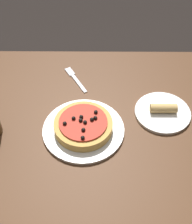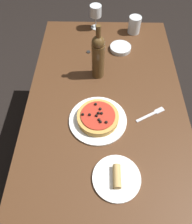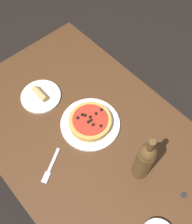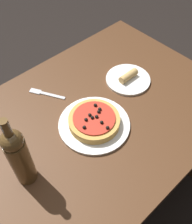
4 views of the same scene
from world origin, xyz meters
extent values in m
plane|color=black|center=(0.00, 0.00, 0.00)|extent=(14.00, 14.00, 0.00)
cube|color=#4C2D19|center=(0.00, 0.00, 0.73)|extent=(1.50, 0.85, 0.03)
cylinder|color=white|center=(-0.11, 0.04, 0.75)|extent=(0.29, 0.29, 0.01)
cylinder|color=gold|center=(-0.11, 0.04, 0.78)|extent=(0.21, 0.21, 0.03)
cylinder|color=#B72D1E|center=(-0.11, 0.04, 0.80)|extent=(0.17, 0.17, 0.01)
sphere|color=black|center=(-0.08, 0.03, 0.80)|extent=(0.01, 0.01, 0.01)
sphere|color=black|center=(-0.16, 0.00, 0.80)|extent=(0.01, 0.01, 0.01)
sphere|color=black|center=(-0.10, 0.02, 0.80)|extent=(0.01, 0.01, 0.01)
sphere|color=black|center=(-0.05, 0.05, 0.80)|extent=(0.01, 0.01, 0.01)
sphere|color=black|center=(-0.15, 0.03, 0.80)|extent=(0.01, 0.01, 0.01)
sphere|color=black|center=(-0.14, 0.03, 0.80)|extent=(0.01, 0.01, 0.01)
sphere|color=black|center=(-0.11, 0.11, 0.80)|extent=(0.01, 0.01, 0.01)
sphere|color=black|center=(-0.11, 0.08, 0.80)|extent=(0.01, 0.01, 0.01)
sphere|color=black|center=(-0.12, 0.05, 0.80)|extent=(0.01, 0.01, 0.01)
sphere|color=black|center=(-0.10, 0.04, 0.80)|extent=(0.01, 0.01, 0.01)
cube|color=silver|center=(-0.08, -0.21, 0.75)|extent=(0.07, 0.11, 0.00)
cube|color=silver|center=(-0.04, -0.28, 0.75)|extent=(0.05, 0.06, 0.00)
cylinder|color=white|center=(-0.41, -0.04, 0.75)|extent=(0.21, 0.21, 0.01)
cylinder|color=tan|center=(-0.41, -0.04, 0.78)|extent=(0.10, 0.03, 0.03)
camera|label=1|loc=(-0.16, 0.74, 1.62)|focal=50.00mm
camera|label=2|loc=(-0.71, 0.04, 1.68)|focal=35.00mm
camera|label=3|loc=(0.35, -0.34, 1.89)|focal=42.00mm
camera|label=4|loc=(0.31, 0.51, 1.61)|focal=42.00mm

